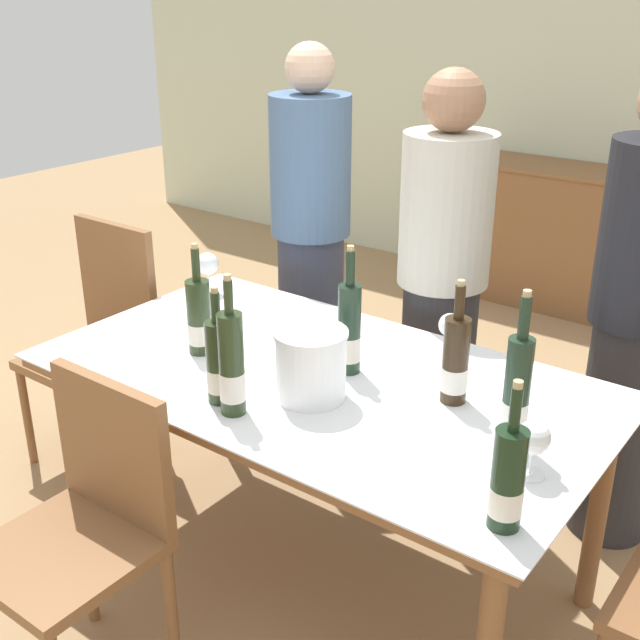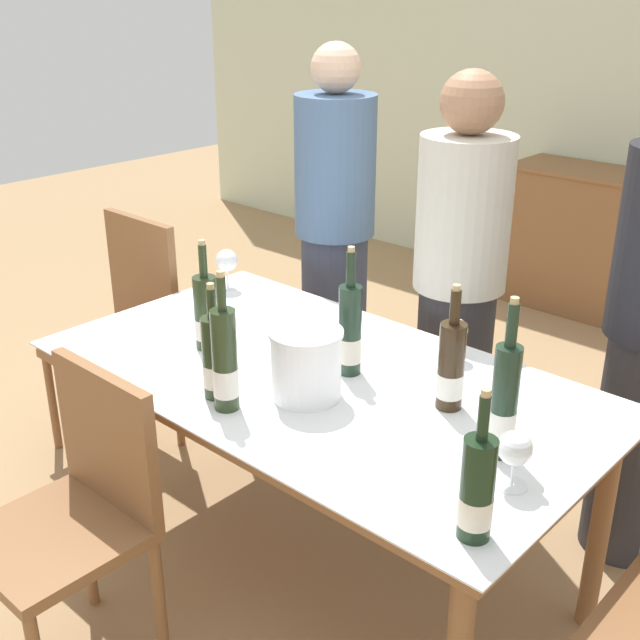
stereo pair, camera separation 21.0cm
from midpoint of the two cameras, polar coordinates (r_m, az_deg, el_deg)
ground_plane at (r=2.85m, az=2.21°, el=-17.33°), size 12.00×12.00×0.00m
sideboard_cabinet at (r=4.97m, az=21.72°, el=4.77°), size 1.35×0.46×0.84m
dining_table at (r=2.47m, az=2.44°, el=-5.38°), size 1.74×0.95×0.74m
ice_bucket at (r=2.26m, az=1.66°, el=-3.07°), size 0.21×0.21×0.21m
wine_bottle_0 at (r=2.20m, az=-4.07°, el=-3.11°), size 0.07×0.07×0.41m
wine_bottle_1 at (r=2.58m, az=-5.81°, el=0.39°), size 0.08×0.08×0.36m
wine_bottle_2 at (r=2.05m, az=15.86°, el=-5.76°), size 0.07×0.07×0.43m
wine_bottle_3 at (r=2.25m, az=11.95°, el=-3.38°), size 0.08×0.08×0.37m
wine_bottle_4 at (r=2.40m, az=4.65°, el=-0.87°), size 0.07×0.07×0.40m
wine_bottle_5 at (r=1.77m, az=14.52°, el=-11.78°), size 0.08×0.08×0.36m
wine_bottle_6 at (r=2.27m, az=-4.89°, el=-2.85°), size 0.07×0.07×0.35m
wine_glass_0 at (r=3.08m, az=-4.71°, el=4.14°), size 0.09×0.09×0.16m
wine_glass_1 at (r=1.96m, az=16.75°, el=-8.92°), size 0.08×0.08×0.15m
wine_glass_2 at (r=2.55m, az=11.99°, el=-0.85°), size 0.08×0.08×0.14m
chair_left_end at (r=3.36m, az=-11.89°, el=-0.18°), size 0.42×0.42×0.97m
chair_near_front at (r=2.31m, az=-14.26°, el=-12.69°), size 0.42×0.42×0.89m
person_host at (r=3.37m, az=2.83°, el=5.27°), size 0.33×0.33×1.63m
person_guest_left at (r=2.95m, az=11.80°, el=1.67°), size 0.33×0.33×1.58m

